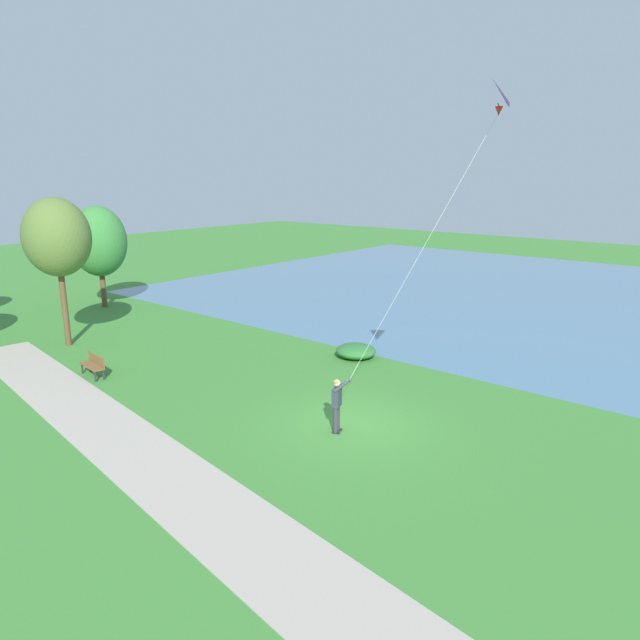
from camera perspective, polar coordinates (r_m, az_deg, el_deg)
ground_plane at (r=18.60m, az=3.20°, el=-10.55°), size 120.00×120.00×0.00m
lake_water at (r=41.39m, az=19.21°, el=2.65°), size 36.00×44.00×0.01m
walkway_path at (r=16.34m, az=-15.23°, el=-14.77°), size 6.59×32.04×0.02m
person_kite_flyer at (r=17.74m, az=1.76°, el=-8.10°), size 0.49×0.63×1.83m
flying_kite at (r=15.76m, az=16.77°, el=20.38°), size 1.96×3.84×8.36m
park_bench_near_walkway at (r=24.42m, az=-21.79°, el=-4.13°), size 0.63×1.54×0.88m
tree_lakeside_near at (r=28.54m, az=-24.94°, el=7.51°), size 2.90×3.26×6.89m
tree_lakeside_far at (r=36.54m, az=-21.35°, el=7.36°), size 3.25×3.22×6.10m
lakeside_shrub at (r=25.09m, az=3.63°, el=-3.12°), size 1.72×1.79×0.60m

